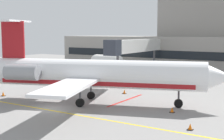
{
  "coord_description": "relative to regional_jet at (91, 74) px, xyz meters",
  "views": [
    {
      "loc": [
        22.33,
        -23.76,
        7.85
      ],
      "look_at": [
        0.72,
        10.73,
        3.0
      ],
      "focal_mm": 51.54,
      "sensor_mm": 36.0,
      "label": 1
    }
  ],
  "objects": [
    {
      "name": "regional_jet",
      "position": [
        0.0,
        0.0,
        0.0
      ],
      "size": [
        28.89,
        21.87,
        9.16
      ],
      "color": "white",
      "rests_on": "ground"
    },
    {
      "name": "jet_bridge_west",
      "position": [
        -8.04,
        25.12,
        1.85
      ],
      "size": [
        2.4,
        19.19,
        6.53
      ],
      "color": "silver",
      "rests_on": "ground"
    },
    {
      "name": "safety_cone_alpha",
      "position": [
        0.35,
        6.68,
        -3.04
      ],
      "size": [
        0.47,
        0.47,
        0.55
      ],
      "color": "orange",
      "rests_on": "ground"
    },
    {
      "name": "baggage_tug",
      "position": [
        -7.05,
        9.82,
        -2.25
      ],
      "size": [
        3.69,
        4.27,
        2.31
      ],
      "color": "silver",
      "rests_on": "ground"
    },
    {
      "name": "pushback_tractor",
      "position": [
        -14.0,
        7.93,
        -2.35
      ],
      "size": [
        3.55,
        2.04,
        2.06
      ],
      "color": "#19389E",
      "rests_on": "ground"
    },
    {
      "name": "safety_cone_charlie",
      "position": [
        -11.53,
        -2.54,
        -3.04
      ],
      "size": [
        0.47,
        0.47,
        0.55
      ],
      "color": "orange",
      "rests_on": "ground"
    },
    {
      "name": "ground",
      "position": [
        -1.9,
        -4.56,
        -3.34
      ],
      "size": [
        120.0,
        120.0,
        0.11
      ],
      "color": "gray"
    },
    {
      "name": "safety_cone_delta",
      "position": [
        9.1,
        0.84,
        -3.04
      ],
      "size": [
        0.47,
        0.47,
        0.55
      ],
      "color": "orange",
      "rests_on": "ground"
    },
    {
      "name": "belt_loader",
      "position": [
        -17.97,
        17.95,
        -2.32
      ],
      "size": [
        2.29,
        3.51,
        2.13
      ],
      "color": "#19389E",
      "rests_on": "ground"
    },
    {
      "name": "safety_cone_bravo",
      "position": [
        12.44,
        -3.73,
        -3.04
      ],
      "size": [
        0.47,
        0.47,
        0.55
      ],
      "color": "orange",
      "rests_on": "ground"
    },
    {
      "name": "fuel_tank",
      "position": [
        -16.96,
        29.31,
        -1.66
      ],
      "size": [
        8.31,
        2.95,
        2.94
      ],
      "color": "white",
      "rests_on": "ground"
    }
  ]
}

